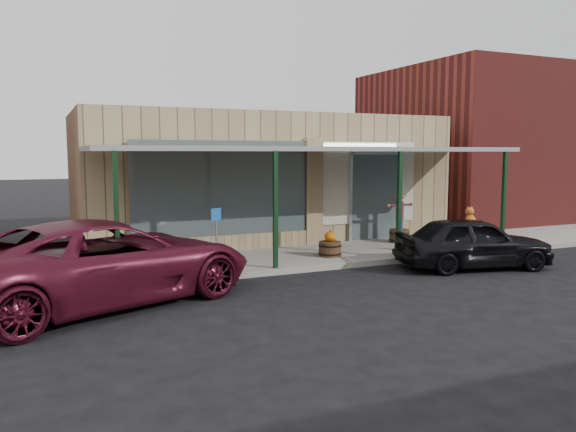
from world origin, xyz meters
name	(u,v)px	position (x,y,z in m)	size (l,w,h in m)	color
ground	(387,286)	(0.00, 0.00, 0.00)	(120.00, 120.00, 0.00)	black
sidewalk	(314,256)	(0.00, 3.60, 0.07)	(40.00, 3.20, 0.15)	gray
storefront	(256,178)	(0.00, 8.16, 2.09)	(12.00, 6.25, 4.20)	#9A895E
awning	(316,151)	(0.00, 3.56, 3.01)	(12.00, 3.00, 3.04)	gray
block_buildings_near	(295,131)	(2.01, 9.20, 3.77)	(61.00, 8.00, 8.00)	maroon
barrel_scarecrow	(399,225)	(3.33, 4.26, 0.68)	(0.96, 0.61, 1.58)	#4F3B1F
barrel_pumpkin	(330,247)	(0.18, 3.01, 0.40)	(0.68, 0.68, 0.71)	#4F3B1F
handicap_sign	(216,229)	(-3.08, 2.83, 1.09)	(0.29, 0.13, 1.46)	gray
parked_sedan	(473,242)	(3.09, 0.72, 0.68)	(4.21, 2.45, 1.51)	black
car_maroon	(106,261)	(-5.87, 1.05, 0.83)	(2.77, 6.00, 1.67)	#531023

